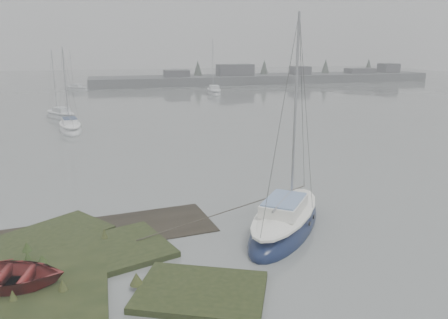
% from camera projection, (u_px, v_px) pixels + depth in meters
% --- Properties ---
extents(ground, '(160.00, 160.00, 0.00)m').
position_uv_depth(ground, '(125.00, 119.00, 40.42)').
color(ground, slate).
rests_on(ground, ground).
extents(far_shoreline, '(60.00, 8.00, 4.15)m').
position_uv_depth(far_shoreline, '(271.00, 78.00, 76.78)').
color(far_shoreline, '#4C4F51').
rests_on(far_shoreline, ground).
extents(sailboat_main, '(5.33, 5.88, 8.46)m').
position_uv_depth(sailboat_main, '(285.00, 223.00, 16.30)').
color(sailboat_main, '#0E1838').
rests_on(sailboat_main, ground).
extents(sailboat_white, '(2.46, 5.19, 7.04)m').
position_uv_depth(sailboat_white, '(70.00, 128.00, 34.56)').
color(sailboat_white, silver).
rests_on(sailboat_white, ground).
extents(sailboat_far_a, '(3.84, 4.78, 6.62)m').
position_uv_depth(sailboat_far_a, '(61.00, 116.00, 40.53)').
color(sailboat_far_a, '#A9ACB2').
rests_on(sailboat_far_a, ground).
extents(sailboat_far_b, '(2.38, 5.70, 7.83)m').
position_uv_depth(sailboat_far_b, '(214.00, 92.00, 59.51)').
color(sailboat_far_b, '#A0A5A9').
rests_on(sailboat_far_b, ground).
extents(sailboat_far_c, '(4.21, 4.04, 6.21)m').
position_uv_depth(sailboat_far_c, '(76.00, 89.00, 64.12)').
color(sailboat_far_c, '#A2A7AC').
rests_on(sailboat_far_c, ground).
extents(dinghy, '(3.58, 2.91, 0.65)m').
position_uv_depth(dinghy, '(7.00, 276.00, 12.07)').
color(dinghy, maroon).
rests_on(dinghy, marsh_bank).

